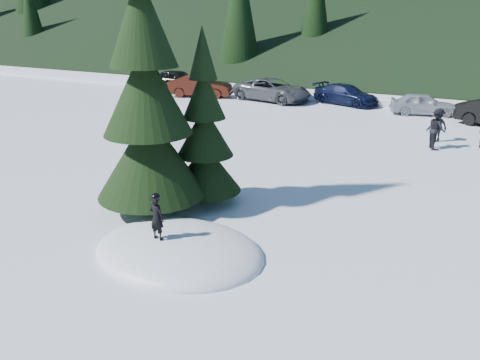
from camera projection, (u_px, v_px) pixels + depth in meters
The scene contains 12 objects.
ground at pixel (179, 253), 11.73m from camera, with size 200.00×200.00×0.00m, color white.
snow_mound at pixel (179, 253), 11.73m from camera, with size 4.48×3.52×0.96m, color white.
spruce_tall at pixel (147, 102), 13.09m from camera, with size 3.20×3.20×8.60m.
spruce_short at pixel (205, 138), 14.21m from camera, with size 2.20×2.20×5.37m.
child_skier at pixel (157, 218), 11.22m from camera, with size 0.40×0.27×1.11m, color black.
adult_0 at pixel (437, 129), 20.53m from camera, with size 0.85×0.66×1.75m, color black.
adult_2 at pixel (437, 125), 21.71m from camera, with size 1.01×0.58×1.56m, color black.
car_0 at pixel (178, 79), 36.98m from camera, with size 1.80×4.46×1.52m, color black.
car_1 at pixel (201, 86), 33.56m from camera, with size 1.60×4.58×1.51m, color #361309.
car_2 at pixel (272, 90), 31.97m from camera, with size 2.51×5.45×1.51m, color #484A4F.
car_3 at pixel (346, 95), 30.71m from camera, with size 1.82×4.47×1.30m, color black.
car_4 at pixel (423, 104), 27.57m from camera, with size 1.51×3.77×1.28m, color #9B9FA4.
Camera 1 is at (6.30, -8.46, 5.65)m, focal length 35.00 mm.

